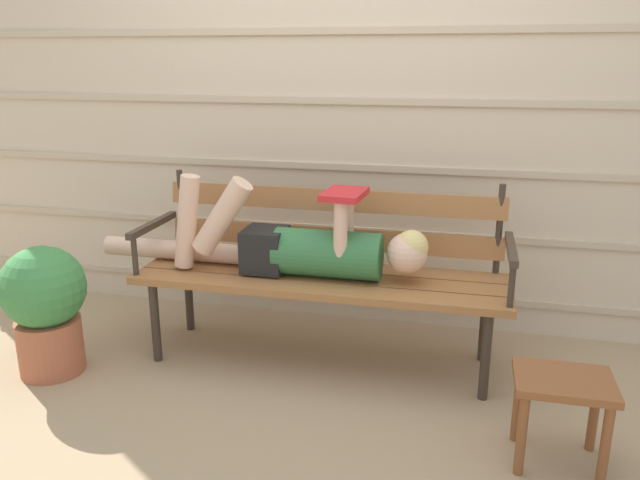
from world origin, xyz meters
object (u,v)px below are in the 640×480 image
at_px(footstool, 562,397).
at_px(potted_plant, 45,304).
at_px(reclining_person, 297,246).
at_px(park_bench, 323,262).

relative_size(footstool, potted_plant, 0.56).
xyz_separation_m(reclining_person, footstool, (1.17, -0.59, -0.32)).
height_order(reclining_person, footstool, reclining_person).
relative_size(reclining_person, potted_plant, 2.68).
distance_m(park_bench, potted_plant, 1.33).
xyz_separation_m(reclining_person, potted_plant, (-1.12, -0.41, -0.25)).
relative_size(park_bench, potted_plant, 2.87).
height_order(park_bench, footstool, park_bench).
xyz_separation_m(footstool, potted_plant, (-2.29, 0.18, 0.08)).
xyz_separation_m(park_bench, reclining_person, (-0.11, -0.07, 0.10)).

